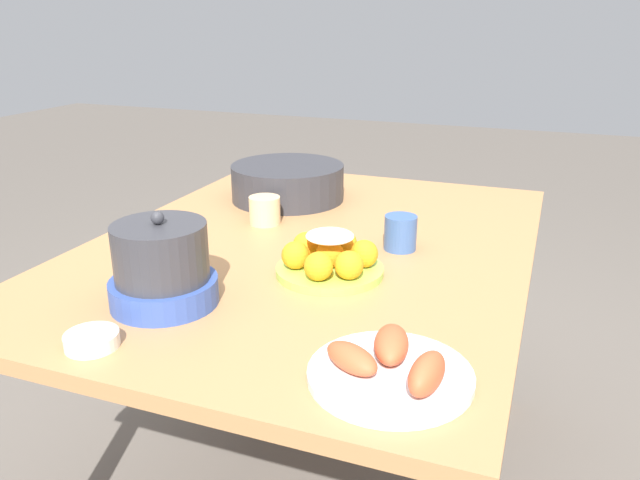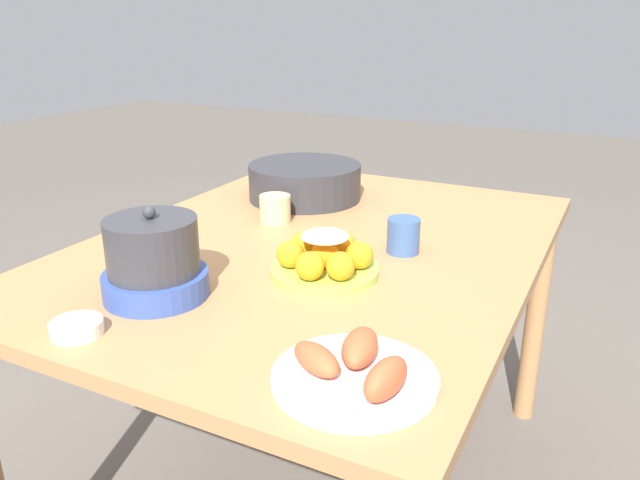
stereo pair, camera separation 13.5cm
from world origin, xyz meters
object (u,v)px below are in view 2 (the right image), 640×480
object	(u,v)px
warming_pot	(154,261)
dining_table	(316,277)
cup_near	(403,236)
seafood_platter	(355,371)
cake_plate	(325,259)
cup_far	(275,209)
sauce_bowl	(77,327)
serving_bowl	(305,180)

from	to	relation	value
warming_pot	dining_table	bearing A→B (deg)	-18.43
dining_table	cup_near	xyz separation A→B (m)	(0.03, -0.20, 0.13)
seafood_platter	warming_pot	bearing A→B (deg)	77.62
seafood_platter	warming_pot	size ratio (longest dim) A/B	1.24
cake_plate	cup_far	world-z (taller)	cake_plate
sauce_bowl	seafood_platter	size ratio (longest dim) A/B	0.36
cup_far	warming_pot	bearing A→B (deg)	-176.65
seafood_platter	cup_far	distance (m)	0.76
serving_bowl	sauce_bowl	world-z (taller)	serving_bowl
cake_plate	warming_pot	world-z (taller)	warming_pot
serving_bowl	warming_pot	world-z (taller)	warming_pot
cup_far	warming_pot	xyz separation A→B (m)	(-0.48, -0.03, 0.04)
dining_table	sauce_bowl	xyz separation A→B (m)	(-0.57, 0.15, 0.10)
serving_bowl	sauce_bowl	bearing A→B (deg)	-177.17
serving_bowl	cup_near	world-z (taller)	serving_bowl
dining_table	cup_far	xyz separation A→B (m)	(0.09, 0.16, 0.12)
sauce_bowl	warming_pot	world-z (taller)	warming_pot
seafood_platter	serving_bowl	bearing A→B (deg)	32.58
dining_table	sauce_bowl	size ratio (longest dim) A/B	15.14
dining_table	warming_pot	world-z (taller)	warming_pot
cup_near	cup_far	size ratio (longest dim) A/B	1.00
dining_table	seafood_platter	size ratio (longest dim) A/B	5.38
sauce_bowl	seafood_platter	bearing A→B (deg)	-80.71
seafood_platter	cup_near	distance (m)	0.54
cake_plate	warming_pot	bearing A→B (deg)	134.66
seafood_platter	cup_near	size ratio (longest dim) A/B	3.09
sauce_bowl	warming_pot	bearing A→B (deg)	-5.88
sauce_bowl	cup_far	bearing A→B (deg)	0.88
dining_table	cup_near	bearing A→B (deg)	-81.66
cake_plate	seafood_platter	bearing A→B (deg)	-147.04
seafood_platter	cup_near	bearing A→B (deg)	12.55
serving_bowl	cup_far	bearing A→B (deg)	-171.41
cake_plate	serving_bowl	world-z (taller)	serving_bowl
sauce_bowl	warming_pot	size ratio (longest dim) A/B	0.44
dining_table	sauce_bowl	distance (m)	0.60
cup_near	warming_pot	bearing A→B (deg)	141.87
serving_bowl	cake_plate	bearing A→B (deg)	-147.69
cake_plate	warming_pot	distance (m)	0.33
cake_plate	serving_bowl	xyz separation A→B (m)	(0.47, 0.30, 0.02)
serving_bowl	sauce_bowl	distance (m)	0.88
seafood_platter	cup_far	bearing A→B (deg)	39.51
seafood_platter	cup_far	size ratio (longest dim) A/B	3.09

